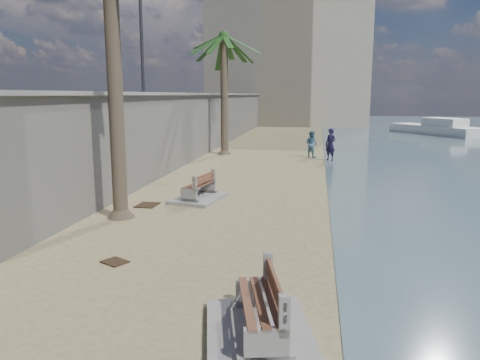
{
  "coord_description": "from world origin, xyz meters",
  "views": [
    {
      "loc": [
        1.56,
        -5.48,
        3.52
      ],
      "look_at": [
        -0.5,
        7.0,
        1.2
      ],
      "focal_mm": 35.0,
      "sensor_mm": 36.0,
      "label": 1
    }
  ],
  "objects": [
    {
      "name": "seawall",
      "position": [
        -5.2,
        20.0,
        1.75
      ],
      "size": [
        0.45,
        70.0,
        3.5
      ],
      "primitive_type": "cube",
      "color": "gray",
      "rests_on": "ground_plane"
    },
    {
      "name": "wall_cap",
      "position": [
        -5.2,
        20.0,
        3.55
      ],
      "size": [
        0.8,
        70.0,
        0.12
      ],
      "primitive_type": "cube",
      "color": "gray",
      "rests_on": "seawall"
    },
    {
      "name": "end_building",
      "position": [
        -2.0,
        52.0,
        7.0
      ],
      "size": [
        18.0,
        12.0,
        14.0
      ],
      "primitive_type": "cube",
      "color": "#B7AA93",
      "rests_on": "ground_plane"
    },
    {
      "name": "bench_near",
      "position": [
        0.81,
        0.79,
        0.41
      ],
      "size": [
        2.0,
        2.52,
        0.93
      ],
      "color": "gray",
      "rests_on": "ground_plane"
    },
    {
      "name": "bench_far",
      "position": [
        -2.33,
        9.55,
        0.38
      ],
      "size": [
        1.79,
        2.31,
        0.87
      ],
      "color": "gray",
      "rests_on": "ground_plane"
    },
    {
      "name": "palm_back",
      "position": [
        -3.88,
        21.81,
        6.71
      ],
      "size": [
        5.0,
        5.0,
        7.7
      ],
      "color": "brown",
      "rests_on": "ground_plane"
    },
    {
      "name": "streetlight",
      "position": [
        -5.1,
        12.0,
        6.64
      ],
      "size": [
        0.28,
        0.28,
        5.12
      ],
      "color": "#2D2D33",
      "rests_on": "wall_cap"
    },
    {
      "name": "person_a",
      "position": [
        2.29,
        20.05,
        1.0
      ],
      "size": [
        0.86,
        0.83,
        1.99
      ],
      "primitive_type": "imported",
      "rotation": [
        0.0,
        0.0,
        -0.69
      ],
      "color": "#181336",
      "rests_on": "ground_plane"
    },
    {
      "name": "person_b",
      "position": [
        1.26,
        21.28,
        0.83
      ],
      "size": [
        1.01,
        0.98,
        1.66
      ],
      "primitive_type": "imported",
      "rotation": [
        0.0,
        0.0,
        2.5
      ],
      "color": "teal",
      "rests_on": "ground_plane"
    },
    {
      "name": "yacht_far",
      "position": [
        11.92,
        38.74,
        0.35
      ],
      "size": [
        6.92,
        8.73,
        1.5
      ],
      "primitive_type": null,
      "rotation": [
        0.0,
        0.0,
        2.15
      ],
      "color": "silver",
      "rests_on": "bay_water"
    },
    {
      "name": "debris_c",
      "position": [
        -3.77,
        8.49,
        0.01
      ],
      "size": [
        0.66,
        0.81,
        0.03
      ],
      "primitive_type": "cube",
      "rotation": [
        0.0,
        0.0,
        4.68
      ],
      "color": "#382616",
      "rests_on": "ground_plane"
    },
    {
      "name": "debris_d",
      "position": [
        -2.61,
        3.42,
        0.01
      ],
      "size": [
        0.65,
        0.61,
        0.03
      ],
      "primitive_type": "cube",
      "rotation": [
        0.0,
        0.0,
        2.64
      ],
      "color": "#382616",
      "rests_on": "ground_plane"
    }
  ]
}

